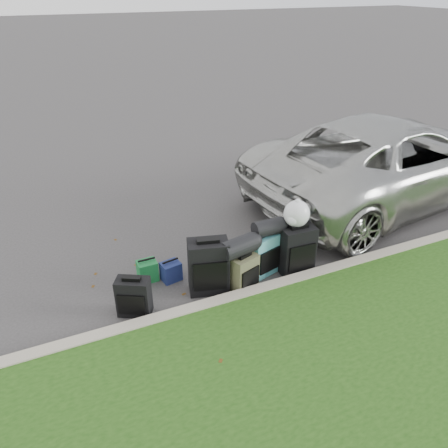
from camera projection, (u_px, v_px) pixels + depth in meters
name	position (u px, v px, depth m)	size (l,w,h in m)	color
ground	(235.00, 258.00, 6.96)	(120.00, 120.00, 0.00)	#383535
curb	(265.00, 290.00, 6.13)	(120.00, 0.18, 0.15)	#9E937F
suv	(389.00, 159.00, 8.52)	(2.72, 5.91, 1.64)	#B7B7B2
suitcase_small_black	(134.00, 297.00, 5.69)	(0.43, 0.24, 0.54)	black
suitcase_large_black_left	(208.00, 266.00, 6.06)	(0.56, 0.33, 0.80)	black
suitcase_olive	(244.00, 272.00, 6.17)	(0.39, 0.24, 0.54)	#43432B
suitcase_teal	(263.00, 254.00, 6.47)	(0.46, 0.27, 0.65)	teal
suitcase_large_black_right	(297.00, 250.00, 6.48)	(0.50, 0.30, 0.76)	black
tote_green	(148.00, 271.00, 6.39)	(0.28, 0.22, 0.31)	#197234
tote_navy	(171.00, 271.00, 6.40)	(0.27, 0.21, 0.29)	navy
duffel_left	(239.00, 247.00, 6.00)	(0.28, 0.28, 0.52)	black
duffel_right	(268.00, 228.00, 6.26)	(0.25, 0.25, 0.44)	black
trash_bag	(297.00, 214.00, 6.26)	(0.38, 0.38, 0.38)	white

